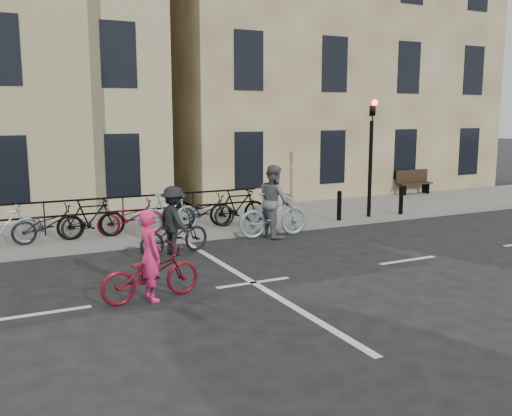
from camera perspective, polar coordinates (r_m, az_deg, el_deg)
name	(u,v)px	position (r m, az deg, el deg)	size (l,w,h in m)	color
ground	(253,283)	(11.58, -0.27, -7.50)	(120.00, 120.00, 0.00)	black
sidewalk	(17,240)	(16.31, -22.77, -2.97)	(46.00, 4.00, 0.15)	slate
building_east	(305,51)	(26.96, 4.93, 15.33)	(14.00, 10.00, 12.00)	#8E7E56
traffic_light	(371,143)	(18.10, 11.45, 6.35)	(0.18, 0.30, 3.90)	black
bollard_east	(339,206)	(17.52, 8.33, 0.23)	(0.14, 0.14, 0.90)	black
bollard_west	(401,200)	(18.97, 14.30, 0.75)	(0.14, 0.14, 0.90)	black
bench	(413,181)	(23.92, 15.45, 2.63)	(1.60, 0.41, 0.97)	black
parked_bikes	(68,221)	(15.37, -18.26, -1.26)	(11.45, 1.23, 1.05)	black
cyclist_pink	(151,269)	(10.60, -10.50, -6.00)	(1.95, 0.86, 1.68)	maroon
cyclist_grey	(274,208)	(15.67, 1.80, 0.02)	(2.08, 0.99, 2.00)	#83A0AB
cyclist_dark	(174,228)	(13.83, -8.20, -1.98)	(1.98, 1.20, 1.67)	black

